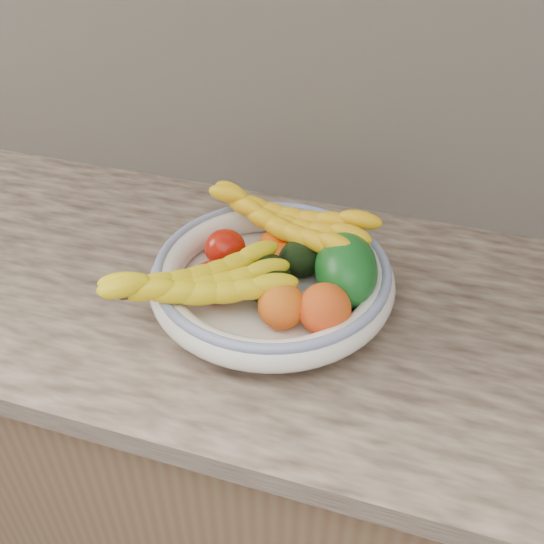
{
  "coord_description": "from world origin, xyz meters",
  "views": [
    {
      "loc": [
        0.23,
        0.95,
        1.56
      ],
      "look_at": [
        0.0,
        1.66,
        0.96
      ],
      "focal_mm": 40.0,
      "sensor_mm": 36.0,
      "label": 1
    }
  ],
  "objects_px": {
    "banana_bunch_front": "(199,288)",
    "green_mango": "(346,269)",
    "fruit_bowl": "(272,278)",
    "banana_bunch_back": "(287,225)"
  },
  "relations": [
    {
      "from": "fruit_bowl",
      "to": "banana_bunch_back",
      "type": "xyz_separation_m",
      "value": [
        -0.0,
        0.09,
        0.04
      ]
    },
    {
      "from": "fruit_bowl",
      "to": "banana_bunch_front",
      "type": "distance_m",
      "value": 0.13
    },
    {
      "from": "green_mango",
      "to": "banana_bunch_front",
      "type": "bearing_deg",
      "value": -169.18
    },
    {
      "from": "green_mango",
      "to": "banana_bunch_back",
      "type": "height_order",
      "value": "green_mango"
    },
    {
      "from": "green_mango",
      "to": "banana_bunch_back",
      "type": "xyz_separation_m",
      "value": [
        -0.12,
        0.07,
        0.01
      ]
    },
    {
      "from": "green_mango",
      "to": "banana_bunch_back",
      "type": "relative_size",
      "value": 0.46
    },
    {
      "from": "banana_bunch_back",
      "to": "banana_bunch_front",
      "type": "relative_size",
      "value": 1.06
    },
    {
      "from": "banana_bunch_front",
      "to": "green_mango",
      "type": "bearing_deg",
      "value": -5.41
    },
    {
      "from": "fruit_bowl",
      "to": "banana_bunch_front",
      "type": "xyz_separation_m",
      "value": [
        -0.08,
        -0.09,
        0.03
      ]
    },
    {
      "from": "green_mango",
      "to": "banana_bunch_front",
      "type": "relative_size",
      "value": 0.49
    }
  ]
}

